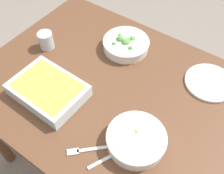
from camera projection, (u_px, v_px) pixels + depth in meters
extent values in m
plane|color=slate|center=(112.00, 157.00, 1.74)|extent=(6.00, 6.00, 0.00)
cube|color=brown|center=(112.00, 90.00, 1.18)|extent=(1.20, 0.90, 0.04)
cylinder|color=brown|center=(81.00, 52.00, 1.86)|extent=(0.06, 0.06, 0.70)
cylinder|color=silver|center=(136.00, 140.00, 0.97)|extent=(0.22, 0.22, 0.05)
torus|color=silver|center=(137.00, 137.00, 0.96)|extent=(0.22, 0.22, 0.01)
cylinder|color=#B2844C|center=(136.00, 140.00, 0.97)|extent=(0.18, 0.18, 0.03)
sphere|color=#B2844C|center=(136.00, 132.00, 0.97)|extent=(0.02, 0.02, 0.02)
sphere|color=silver|center=(144.00, 135.00, 0.96)|extent=(0.02, 0.02, 0.02)
sphere|color=#B2844C|center=(140.00, 128.00, 0.98)|extent=(0.02, 0.02, 0.02)
cylinder|color=silver|center=(126.00, 45.00, 1.30)|extent=(0.22, 0.22, 0.05)
torus|color=silver|center=(126.00, 41.00, 1.28)|extent=(0.23, 0.23, 0.01)
cylinder|color=#8CB272|center=(126.00, 44.00, 1.30)|extent=(0.18, 0.18, 0.02)
sphere|color=#478C38|center=(127.00, 41.00, 1.28)|extent=(0.03, 0.03, 0.03)
sphere|color=#569E42|center=(126.00, 43.00, 1.28)|extent=(0.03, 0.03, 0.03)
sphere|color=#478C38|center=(124.00, 42.00, 1.28)|extent=(0.03, 0.03, 0.03)
sphere|color=#478C38|center=(120.00, 40.00, 1.29)|extent=(0.04, 0.04, 0.04)
sphere|color=#569E42|center=(126.00, 43.00, 1.27)|extent=(0.04, 0.04, 0.04)
sphere|color=#478C38|center=(120.00, 36.00, 1.31)|extent=(0.02, 0.02, 0.02)
sphere|color=#3D7A33|center=(126.00, 42.00, 1.28)|extent=(0.03, 0.03, 0.03)
sphere|color=#569E42|center=(133.00, 40.00, 1.29)|extent=(0.03, 0.03, 0.03)
sphere|color=#478C38|center=(133.00, 39.00, 1.29)|extent=(0.03, 0.03, 0.03)
sphere|color=#478C38|center=(130.00, 49.00, 1.25)|extent=(0.03, 0.03, 0.03)
sphere|color=#3D7A33|center=(114.00, 45.00, 1.27)|extent=(0.02, 0.02, 0.02)
cube|color=silver|center=(48.00, 90.00, 1.12)|extent=(0.31, 0.23, 0.06)
cube|color=gold|center=(48.00, 88.00, 1.11)|extent=(0.27, 0.20, 0.04)
cylinder|color=#B2BCC6|center=(46.00, 40.00, 1.29)|extent=(0.07, 0.07, 0.08)
cylinder|color=black|center=(47.00, 42.00, 1.30)|extent=(0.06, 0.06, 0.05)
cylinder|color=silver|center=(210.00, 82.00, 1.17)|extent=(0.22, 0.22, 0.01)
cube|color=silver|center=(105.00, 159.00, 0.95)|extent=(0.07, 0.13, 0.01)
ellipsoid|color=silver|center=(125.00, 148.00, 0.98)|extent=(0.04, 0.05, 0.01)
cube|color=silver|center=(96.00, 149.00, 0.98)|extent=(0.11, 0.11, 0.01)
cube|color=silver|center=(73.00, 152.00, 0.97)|extent=(0.05, 0.05, 0.01)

